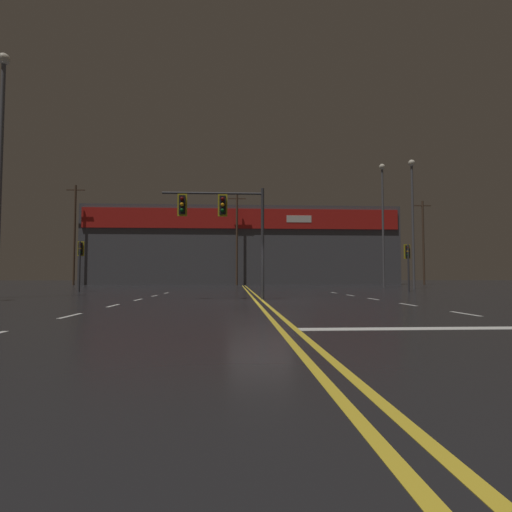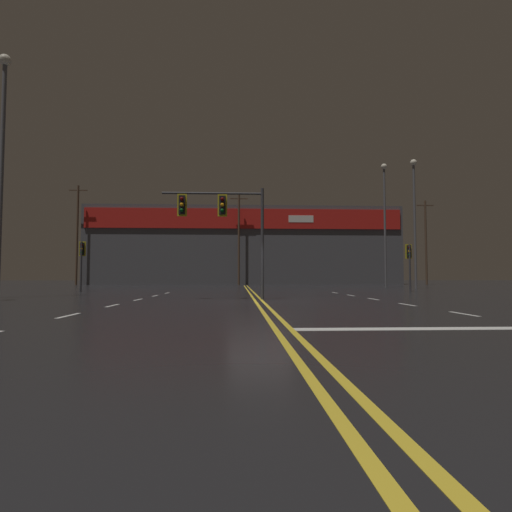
{
  "view_description": "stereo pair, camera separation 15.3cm",
  "coord_description": "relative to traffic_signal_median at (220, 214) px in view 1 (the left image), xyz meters",
  "views": [
    {
      "loc": [
        -1.02,
        -15.94,
        1.0
      ],
      "look_at": [
        0.0,
        3.14,
        2.0
      ],
      "focal_mm": 28.0,
      "sensor_mm": 36.0,
      "label": 1
    },
    {
      "loc": [
        -0.86,
        -15.95,
        1.0
      ],
      "look_at": [
        0.0,
        3.14,
        2.0
      ],
      "focal_mm": 28.0,
      "sensor_mm": 36.0,
      "label": 2
    }
  ],
  "objects": [
    {
      "name": "ground_plane",
      "position": [
        1.66,
        -1.72,
        -3.78
      ],
      "size": [
        200.0,
        200.0,
        0.0
      ],
      "primitive_type": "plane",
      "color": "black"
    },
    {
      "name": "road_markings",
      "position": [
        2.69,
        -3.36,
        -3.78
      ],
      "size": [
        15.53,
        60.0,
        0.01
      ],
      "color": "gold",
      "rests_on": "ground"
    },
    {
      "name": "traffic_signal_corner_northwest",
      "position": [
        -9.74,
        9.71,
        -1.29
      ],
      "size": [
        0.42,
        0.36,
        3.39
      ],
      "color": "#38383D",
      "rests_on": "ground"
    },
    {
      "name": "utility_pole_row",
      "position": [
        1.31,
        31.76,
        2.15
      ],
      "size": [
        45.71,
        0.26,
        12.22
      ],
      "color": "#4C3828",
      "rests_on": "ground"
    },
    {
      "name": "traffic_signal_median",
      "position": [
        0.0,
        0.0,
        0.0
      ],
      "size": [
        4.53,
        0.36,
        4.97
      ],
      "color": "#38383D",
      "rests_on": "ground"
    },
    {
      "name": "streetlight_far_median",
      "position": [
        15.93,
        15.63,
        3.17
      ],
      "size": [
        0.56,
        0.56,
        11.14
      ],
      "color": "#59595E",
      "rests_on": "ground"
    },
    {
      "name": "traffic_signal_corner_northeast",
      "position": [
        12.48,
        9.03,
        -1.41
      ],
      "size": [
        0.42,
        0.36,
        3.23
      ],
      "color": "#38383D",
      "rests_on": "ground"
    },
    {
      "name": "streetlight_near_right",
      "position": [
        -10.64,
        1.89,
        3.58
      ],
      "size": [
        0.56,
        0.56,
        11.9
      ],
      "color": "#59595E",
      "rests_on": "ground"
    },
    {
      "name": "streetlight_far_left",
      "position": [
        14.78,
        19.5,
        3.55
      ],
      "size": [
        0.56,
        0.56,
        11.86
      ],
      "color": "#59595E",
      "rests_on": "ground"
    },
    {
      "name": "building_backdrop",
      "position": [
        1.66,
        37.8,
        1.32
      ],
      "size": [
        40.98,
        10.23,
        10.18
      ],
      "color": "#4C4C51",
      "rests_on": "ground"
    }
  ]
}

